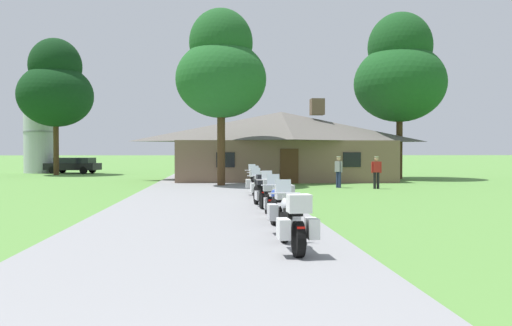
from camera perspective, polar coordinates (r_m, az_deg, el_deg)
ground_plane at (r=21.98m, az=-5.54°, el=-3.76°), size 500.00×500.00×0.00m
asphalt_driveway at (r=19.99m, az=-5.67°, el=-4.18°), size 6.40×80.00×0.06m
motorcycle_silver_nearest_to_camera at (r=9.54m, az=4.20°, el=-6.69°), size 0.76×2.08×1.30m
motorcycle_blue_second_in_row at (r=12.02m, az=2.77°, el=-5.04°), size 0.78×2.08×1.30m
motorcycle_red_third_in_row at (r=14.51m, az=1.47°, el=-3.91°), size 0.66×2.08×1.30m
motorcycle_black_fourth_in_row at (r=17.17m, az=0.46°, el=-3.10°), size 0.66×2.08×1.30m
motorcycle_black_fifth_in_row at (r=19.77m, az=0.28°, el=-2.55°), size 0.79×2.08×1.30m
motorcycle_green_farthest_in_row at (r=22.26m, az=-0.28°, el=-2.12°), size 0.72×2.08×1.30m
stone_lodge at (r=34.57m, az=2.85°, el=2.04°), size 14.56×8.32×5.54m
bystander_gray_shirt_near_lodge at (r=27.44m, az=9.26°, el=-0.78°), size 0.37×0.49×1.69m
bystander_red_shirt_beside_signpost at (r=27.06m, az=13.37°, el=-0.83°), size 0.55×0.23×1.69m
tree_by_lodge_front at (r=28.56m, az=-3.95°, el=10.51°), size 5.01×5.01×9.81m
tree_right_of_lodge at (r=37.80m, az=15.84°, el=9.75°), size 6.42×6.42×11.74m
tree_left_far at (r=45.54m, az=-21.58°, el=7.96°), size 6.08×6.08×11.29m
metal_silo_distant at (r=50.14m, az=-23.09°, el=3.63°), size 2.90×2.90×8.14m
parked_black_suv_far_left at (r=47.61m, az=-19.82°, el=-0.18°), size 4.88×2.75×1.40m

